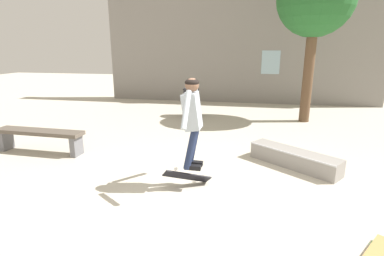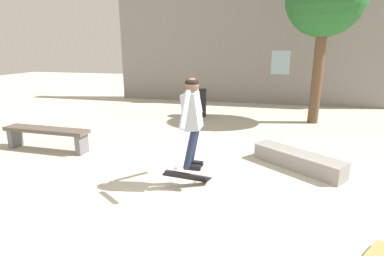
{
  "view_description": "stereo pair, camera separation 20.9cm",
  "coord_description": "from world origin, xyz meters",
  "views": [
    {
      "loc": [
        0.48,
        -3.6,
        2.23
      ],
      "look_at": [
        -0.38,
        0.81,
        1.01
      ],
      "focal_mm": 28.0,
      "sensor_mm": 36.0,
      "label": 1
    },
    {
      "loc": [
        0.69,
        -3.55,
        2.23
      ],
      "look_at": [
        -0.38,
        0.81,
        1.01
      ],
      "focal_mm": 28.0,
      "sensor_mm": 36.0,
      "label": 2
    }
  ],
  "objects": [
    {
      "name": "trash_bin",
      "position": [
        -1.41,
        5.92,
        0.48
      ],
      "size": [
        0.54,
        0.54,
        0.91
      ],
      "color": "black",
      "rests_on": "ground_plane"
    },
    {
      "name": "skateboard_flipping",
      "position": [
        -0.46,
        0.81,
        0.19
      ],
      "size": [
        0.78,
        0.49,
        0.4
      ],
      "rotation": [
        0.0,
        0.0,
        0.5
      ],
      "color": "black"
    },
    {
      "name": "skateboard_resting",
      "position": [
        1.91,
        -0.51,
        0.07
      ],
      "size": [
        0.6,
        0.75,
        0.08
      ],
      "rotation": [
        0.0,
        0.0,
        4.1
      ],
      "color": "#AD894C",
      "rests_on": "ground_plane"
    },
    {
      "name": "ground_plane",
      "position": [
        0.0,
        0.0,
        0.0
      ],
      "size": [
        40.0,
        40.0,
        0.0
      ],
      "primitive_type": "plane",
      "color": "beige"
    },
    {
      "name": "skater",
      "position": [
        -0.38,
        0.81,
        1.21
      ],
      "size": [
        0.31,
        1.21,
        1.43
      ],
      "rotation": [
        0.0,
        0.0,
        -0.01
      ],
      "color": "#9EA8B2"
    },
    {
      "name": "building_backdrop",
      "position": [
        0.0,
        8.93,
        2.41
      ],
      "size": [
        11.45,
        0.52,
        5.73
      ],
      "color": "gray",
      "rests_on": "ground_plane"
    },
    {
      "name": "skate_ledge",
      "position": [
        1.37,
        2.05,
        0.16
      ],
      "size": [
        1.64,
        1.38,
        0.33
      ],
      "rotation": [
        0.0,
        0.0,
        -0.65
      ],
      "color": "gray",
      "rests_on": "ground_plane"
    },
    {
      "name": "park_bench",
      "position": [
        -3.93,
        1.83,
        0.38
      ],
      "size": [
        2.0,
        0.43,
        0.5
      ],
      "rotation": [
        0.0,
        0.0,
        -0.03
      ],
      "color": "brown",
      "rests_on": "ground_plane"
    }
  ]
}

